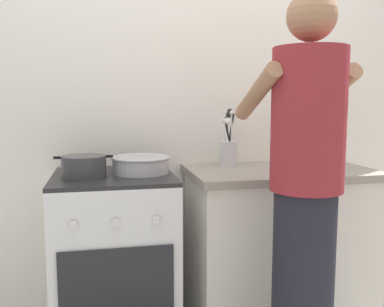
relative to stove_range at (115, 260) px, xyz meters
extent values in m
cube|color=silver|center=(0.55, 0.35, 0.80)|extent=(3.20, 0.10, 2.50)
cube|color=silver|center=(0.90, 0.00, -0.02)|extent=(0.96, 0.56, 0.86)
cube|color=gray|center=(0.90, 0.00, 0.43)|extent=(1.00, 0.60, 0.04)
cube|color=silver|center=(0.00, 0.00, -0.01)|extent=(0.60, 0.60, 0.88)
cube|color=#232326|center=(0.00, 0.00, 0.44)|extent=(0.60, 0.60, 0.02)
cube|color=black|center=(0.00, -0.30, -0.03)|extent=(0.51, 0.01, 0.40)
cylinder|color=silver|center=(-0.18, -0.31, 0.29)|extent=(0.04, 0.01, 0.04)
cylinder|color=silver|center=(0.00, -0.31, 0.29)|extent=(0.04, 0.01, 0.04)
cylinder|color=silver|center=(0.18, -0.31, 0.29)|extent=(0.04, 0.01, 0.04)
cylinder|color=#38383D|center=(-0.14, -0.04, 0.50)|extent=(0.21, 0.21, 0.10)
cube|color=black|center=(-0.26, -0.04, 0.55)|extent=(0.04, 0.02, 0.01)
cube|color=black|center=(-0.02, -0.04, 0.55)|extent=(0.04, 0.02, 0.01)
cylinder|color=#B7B7BC|center=(0.14, 0.02, 0.49)|extent=(0.29, 0.29, 0.08)
torus|color=#B7B7BC|center=(0.14, 0.02, 0.53)|extent=(0.30, 0.30, 0.01)
cylinder|color=silver|center=(0.65, 0.16, 0.52)|extent=(0.10, 0.10, 0.14)
cylinder|color=silver|center=(0.67, 0.15, 0.60)|extent=(0.02, 0.03, 0.27)
sphere|color=silver|center=(0.67, 0.15, 0.75)|extent=(0.03, 0.03, 0.03)
cylinder|color=white|center=(0.64, 0.15, 0.59)|extent=(0.06, 0.04, 0.22)
sphere|color=white|center=(0.64, 0.15, 0.71)|extent=(0.03, 0.03, 0.03)
cylinder|color=silver|center=(0.63, 0.17, 0.59)|extent=(0.03, 0.06, 0.22)
sphere|color=silver|center=(0.63, 0.17, 0.71)|extent=(0.03, 0.03, 0.03)
cylinder|color=black|center=(0.65, 0.16, 0.60)|extent=(0.04, 0.04, 0.26)
sphere|color=black|center=(0.65, 0.16, 0.74)|extent=(0.03, 0.03, 0.03)
cylinder|color=black|center=(0.66, 0.16, 0.61)|extent=(0.04, 0.06, 0.29)
sphere|color=black|center=(0.66, 0.16, 0.76)|extent=(0.03, 0.03, 0.03)
cylinder|color=silver|center=(0.94, -0.04, 0.49)|extent=(0.04, 0.04, 0.07)
cylinder|color=red|center=(0.94, -0.04, 0.53)|extent=(0.04, 0.04, 0.02)
cylinder|color=gold|center=(1.16, 0.01, 0.56)|extent=(0.07, 0.07, 0.22)
cylinder|color=gold|center=(1.16, 0.01, 0.69)|extent=(0.03, 0.03, 0.04)
cylinder|color=black|center=(1.16, 0.01, 0.71)|extent=(0.03, 0.03, 0.02)
cylinder|color=black|center=(0.77, -0.55, 0.00)|extent=(0.26, 0.26, 0.90)
cylinder|color=maroon|center=(0.77, -0.55, 0.74)|extent=(0.30, 0.30, 0.58)
sphere|color=#A07254|center=(0.77, -0.55, 1.15)|extent=(0.20, 0.20, 0.20)
cylinder|color=#A07254|center=(0.60, -0.41, 0.85)|extent=(0.07, 0.41, 0.24)
cylinder|color=#A07254|center=(0.94, -0.41, 0.85)|extent=(0.07, 0.41, 0.24)
camera|label=1|loc=(-0.05, -2.14, 0.82)|focal=39.63mm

